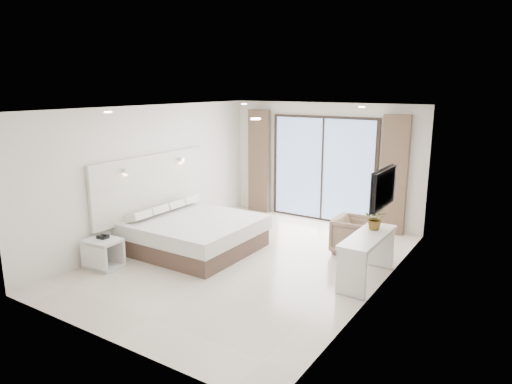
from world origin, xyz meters
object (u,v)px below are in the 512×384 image
nightstand (104,254)px  console_desk (367,248)px  bed (194,233)px  armchair (355,234)px

nightstand → console_desk: (3.98, 1.91, 0.30)m
bed → console_desk: console_desk is taller
nightstand → armchair: armchair is taller
bed → console_desk: (3.26, 0.38, 0.24)m
bed → nightstand: size_ratio=3.71×
nightstand → console_desk: bearing=21.9°
armchair → console_desk: bearing=-154.2°
bed → nightstand: 1.70m
nightstand → console_desk: 4.42m
bed → nightstand: (-0.72, -1.54, -0.06)m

